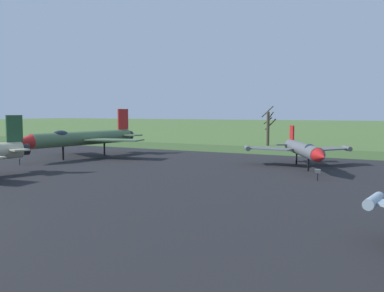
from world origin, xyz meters
The scene contains 7 objects.
asphalt_apron centered at (0.00, 15.51, 0.03)m, with size 85.19×51.70×0.05m, color black.
grass_verge_strip centered at (0.00, 47.36, 0.03)m, with size 145.19×12.00×0.06m, color #3C592A.
jet_fighter_front_left centered at (-14.77, 26.81, 2.52)m, with size 15.34×18.02×6.11m.
info_placard_front_left centered at (-15.59, 18.35, 0.62)m, with size 0.53×0.35×1.01m.
jet_fighter_front_right centered at (11.42, 30.44, 1.93)m, with size 10.86×13.18×4.17m.
info_placard_front_right centered at (14.43, 23.09, 0.63)m, with size 0.49×0.34×1.02m.
bare_tree_far_left centered at (-0.97, 57.00, 3.24)m, with size 2.58×1.68×6.80m.
Camera 1 is at (21.47, -11.20, 5.60)m, focal length 38.75 mm.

